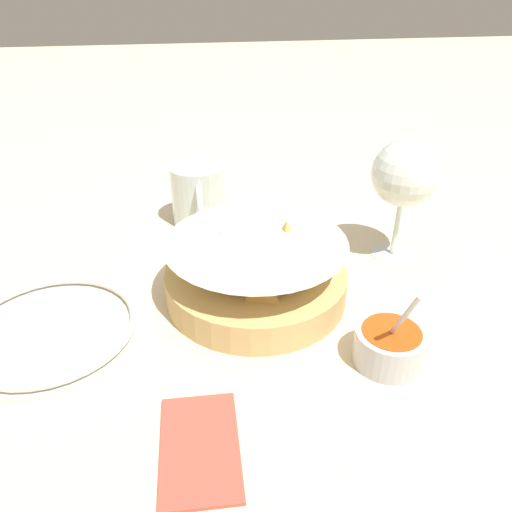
{
  "coord_description": "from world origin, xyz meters",
  "views": [
    {
      "loc": [
        0.53,
        -0.11,
        0.37
      ],
      "look_at": [
        0.03,
        -0.04,
        0.06
      ],
      "focal_mm": 35.0,
      "sensor_mm": 36.0,
      "label": 1
    }
  ],
  "objects_px": {
    "food_basket": "(256,273)",
    "wine_glass": "(405,176)",
    "beer_mug": "(199,197)",
    "sauce_cup": "(390,345)",
    "side_plate": "(50,329)"
  },
  "relations": [
    {
      "from": "beer_mug",
      "to": "side_plate",
      "type": "distance_m",
      "value": 0.31
    },
    {
      "from": "food_basket",
      "to": "beer_mug",
      "type": "relative_size",
      "value": 1.84
    },
    {
      "from": "sauce_cup",
      "to": "beer_mug",
      "type": "distance_m",
      "value": 0.39
    },
    {
      "from": "food_basket",
      "to": "sauce_cup",
      "type": "relative_size",
      "value": 1.98
    },
    {
      "from": "sauce_cup",
      "to": "food_basket",
      "type": "bearing_deg",
      "value": -138.32
    },
    {
      "from": "food_basket",
      "to": "side_plate",
      "type": "height_order",
      "value": "food_basket"
    },
    {
      "from": "food_basket",
      "to": "wine_glass",
      "type": "relative_size",
      "value": 1.32
    },
    {
      "from": "wine_glass",
      "to": "food_basket",
      "type": "bearing_deg",
      "value": -70.54
    },
    {
      "from": "food_basket",
      "to": "sauce_cup",
      "type": "distance_m",
      "value": 0.18
    },
    {
      "from": "sauce_cup",
      "to": "side_plate",
      "type": "height_order",
      "value": "sauce_cup"
    },
    {
      "from": "sauce_cup",
      "to": "wine_glass",
      "type": "relative_size",
      "value": 0.67
    },
    {
      "from": "food_basket",
      "to": "beer_mug",
      "type": "bearing_deg",
      "value": -164.3
    },
    {
      "from": "sauce_cup",
      "to": "side_plate",
      "type": "xyz_separation_m",
      "value": [
        -0.09,
        -0.36,
        -0.01
      ]
    },
    {
      "from": "food_basket",
      "to": "wine_glass",
      "type": "distance_m",
      "value": 0.23
    },
    {
      "from": "wine_glass",
      "to": "side_plate",
      "type": "bearing_deg",
      "value": -75.76
    }
  ]
}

